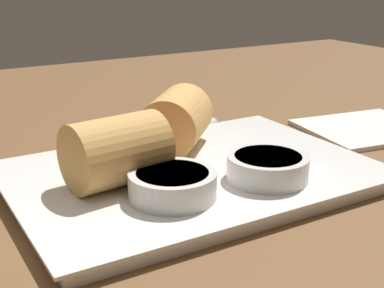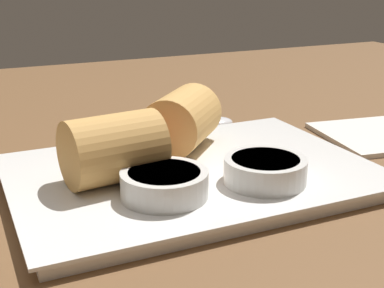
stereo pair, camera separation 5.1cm
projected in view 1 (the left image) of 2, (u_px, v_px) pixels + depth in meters
table_surface at (175, 187)px, 54.70cm from camera, size 180.00×140.00×2.00cm
serving_plate at (192, 175)px, 53.14cm from camera, size 35.14×24.58×1.50cm
roll_front_left at (178, 119)px, 58.22cm from camera, size 10.60×10.67×6.38cm
roll_front_right at (122, 150)px, 48.49cm from camera, size 10.12×7.40×6.38cm
dipping_bowl_near at (173, 184)px, 45.91cm from camera, size 7.67×7.67×2.36cm
dipping_bowl_far at (268, 166)px, 49.87cm from camera, size 7.67×7.67×2.36cm
spoon at (195, 124)px, 70.46cm from camera, size 17.90×3.38×1.46cm
napkin at (366, 129)px, 69.73cm from camera, size 17.38×15.40×0.60cm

